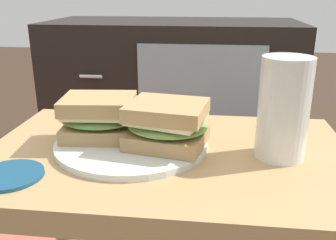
{
  "coord_description": "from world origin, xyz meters",
  "views": [
    {
      "loc": [
        0.06,
        -0.52,
        0.69
      ],
      "look_at": [
        0.0,
        0.0,
        0.51
      ],
      "focal_mm": 39.91,
      "sensor_mm": 36.0,
      "label": 1
    }
  ],
  "objects_px": {
    "tv_cabinet": "(173,94)",
    "sandwich_front": "(99,117)",
    "beer_glass": "(283,110)",
    "paper_bag": "(271,187)",
    "plate": "(132,143)",
    "sandwich_back": "(165,124)",
    "coaster": "(9,175)"
  },
  "relations": [
    {
      "from": "beer_glass",
      "to": "plate",
      "type": "bearing_deg",
      "value": 177.2
    },
    {
      "from": "tv_cabinet",
      "to": "plate",
      "type": "relative_size",
      "value": 4.02
    },
    {
      "from": "tv_cabinet",
      "to": "sandwich_back",
      "type": "height_order",
      "value": "tv_cabinet"
    },
    {
      "from": "beer_glass",
      "to": "coaster",
      "type": "relative_size",
      "value": 1.66
    },
    {
      "from": "paper_bag",
      "to": "coaster",
      "type": "bearing_deg",
      "value": -129.77
    },
    {
      "from": "paper_bag",
      "to": "plate",
      "type": "bearing_deg",
      "value": -126.27
    },
    {
      "from": "sandwich_front",
      "to": "coaster",
      "type": "relative_size",
      "value": 1.42
    },
    {
      "from": "sandwich_front",
      "to": "paper_bag",
      "type": "xyz_separation_m",
      "value": [
        0.35,
        0.39,
        -0.32
      ]
    },
    {
      "from": "plate",
      "to": "beer_glass",
      "type": "height_order",
      "value": "beer_glass"
    },
    {
      "from": "sandwich_back",
      "to": "coaster",
      "type": "bearing_deg",
      "value": -150.34
    },
    {
      "from": "paper_bag",
      "to": "sandwich_back",
      "type": "bearing_deg",
      "value": -120.37
    },
    {
      "from": "sandwich_front",
      "to": "coaster",
      "type": "bearing_deg",
      "value": -123.5
    },
    {
      "from": "plate",
      "to": "tv_cabinet",
      "type": "bearing_deg",
      "value": 92.05
    },
    {
      "from": "tv_cabinet",
      "to": "sandwich_front",
      "type": "bearing_deg",
      "value": -91.22
    },
    {
      "from": "tv_cabinet",
      "to": "sandwich_back",
      "type": "xyz_separation_m",
      "value": [
        0.09,
        -0.95,
        0.21
      ]
    },
    {
      "from": "sandwich_back",
      "to": "beer_glass",
      "type": "xyz_separation_m",
      "value": [
        0.17,
        -0.0,
        0.03
      ]
    },
    {
      "from": "tv_cabinet",
      "to": "sandwich_front",
      "type": "relative_size",
      "value": 7.58
    },
    {
      "from": "tv_cabinet",
      "to": "beer_glass",
      "type": "relative_size",
      "value": 6.49
    },
    {
      "from": "beer_glass",
      "to": "sandwich_front",
      "type": "bearing_deg",
      "value": 175.69
    },
    {
      "from": "tv_cabinet",
      "to": "beer_glass",
      "type": "distance_m",
      "value": 1.01
    },
    {
      "from": "plate",
      "to": "sandwich_back",
      "type": "xyz_separation_m",
      "value": [
        0.05,
        -0.01,
        0.04
      ]
    },
    {
      "from": "plate",
      "to": "coaster",
      "type": "height_order",
      "value": "plate"
    },
    {
      "from": "sandwich_front",
      "to": "paper_bag",
      "type": "relative_size",
      "value": 0.34
    },
    {
      "from": "tv_cabinet",
      "to": "sandwich_back",
      "type": "relative_size",
      "value": 6.9
    },
    {
      "from": "plate",
      "to": "sandwich_front",
      "type": "distance_m",
      "value": 0.07
    },
    {
      "from": "beer_glass",
      "to": "paper_bag",
      "type": "xyz_separation_m",
      "value": [
        0.07,
        0.41,
        -0.35
      ]
    },
    {
      "from": "sandwich_front",
      "to": "coaster",
      "type": "xyz_separation_m",
      "value": [
        -0.09,
        -0.13,
        -0.04
      ]
    },
    {
      "from": "sandwich_back",
      "to": "paper_bag",
      "type": "xyz_separation_m",
      "value": [
        0.24,
        0.41,
        -0.32
      ]
    },
    {
      "from": "beer_glass",
      "to": "coaster",
      "type": "bearing_deg",
      "value": -163.33
    },
    {
      "from": "plate",
      "to": "sandwich_back",
      "type": "bearing_deg",
      "value": -10.58
    },
    {
      "from": "tv_cabinet",
      "to": "sandwich_front",
      "type": "xyz_separation_m",
      "value": [
        -0.02,
        -0.93,
        0.21
      ]
    },
    {
      "from": "beer_glass",
      "to": "coaster",
      "type": "height_order",
      "value": "beer_glass"
    }
  ]
}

